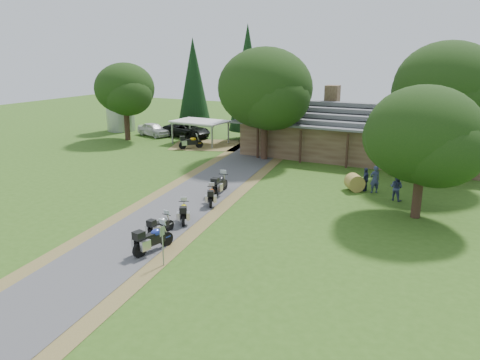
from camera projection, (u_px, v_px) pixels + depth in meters
The scene contains 24 objects.
ground at pixel (136, 237), 24.15m from camera, with size 120.00×120.00×0.00m, color #345919.
driveway at pixel (172, 212), 27.81m from camera, with size 46.00×46.00×0.00m, color #49494B.
lodge at pixel (361, 130), 41.56m from camera, with size 21.40×9.40×4.90m, color brown, non-canonical shape.
silo at pixel (120, 103), 55.16m from camera, with size 3.26×3.26×6.62m, color gray.
carport at pixel (200, 132), 48.08m from camera, with size 5.42×3.61×2.35m, color white, non-canonical shape.
car_white_sedan at pixel (153, 128), 52.29m from camera, with size 5.55×2.34×1.85m, color silver.
car_dark_suv at pixel (187, 126), 51.58m from camera, with size 6.25×2.66×2.39m, color black.
motorcycle_row_a at pixel (153, 237), 22.20m from camera, with size 2.12×0.69×1.45m, color navy, non-canonical shape.
motorcycle_row_b at pixel (161, 224), 24.19m from camera, with size 1.77×0.58×1.21m, color #9A9DA2, non-canonical shape.
motorcycle_row_c at pixel (184, 211), 26.14m from camera, with size 1.84×0.60×1.26m, color #CEBF0B, non-canonical shape.
motorcycle_row_d at pixel (211, 195), 29.11m from camera, with size 1.82×0.59×1.24m, color #E35B17, non-canonical shape.
motorcycle_row_e at pixel (220, 183), 31.26m from camera, with size 2.14×0.70×1.46m, color black, non-canonical shape.
motorcycle_carport_a at pixel (191, 141), 45.61m from camera, with size 2.11×0.69×1.45m, color #C9930B, non-canonical shape.
person_a at pixel (375, 177), 31.35m from camera, with size 0.62×0.45×2.20m, color navy.
person_b at pixel (397, 185), 29.76m from camera, with size 0.58×0.41×2.03m, color navy.
person_c at pixel (366, 177), 31.82m from camera, with size 0.54×0.39×1.90m, color navy.
hay_bale at pixel (355, 183), 31.94m from camera, with size 1.15×1.15×1.06m, color olive.
sign_post at pixel (163, 246), 20.69m from camera, with size 0.34×0.06×1.88m, color gray, non-canonical shape.
oak_lodge_left at pixel (265, 102), 40.00m from camera, with size 8.06×8.06×10.01m, color black, non-canonical shape.
oak_lodge_right at pixel (445, 105), 33.55m from camera, with size 7.49×7.49×11.02m, color black, non-canonical shape.
oak_driveway at pixel (422, 151), 25.95m from camera, with size 6.40×6.40×7.79m, color black, non-canonical shape.
oak_silo at pixel (125, 98), 49.10m from camera, with size 6.22×6.22×8.81m, color black, non-canonical shape.
cedar_near at pixel (248, 83), 48.85m from camera, with size 3.92×3.92×11.98m, color black.
cedar_far at pixel (194, 85), 54.20m from camera, with size 3.82×3.82×10.76m, color black.
Camera 1 is at (14.93, -17.66, 9.31)m, focal length 35.00 mm.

